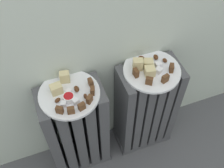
# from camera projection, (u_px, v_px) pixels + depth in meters

# --- Properties ---
(radiator_left) EXTENTS (0.29, 0.17, 0.56)m
(radiator_left) POSITION_uv_depth(u_px,v_px,m) (77.00, 130.00, 1.32)
(radiator_left) COLOR #47474C
(radiator_left) RESTS_ON ground_plane
(radiator_right) EXTENTS (0.29, 0.17, 0.56)m
(radiator_right) POSITION_uv_depth(u_px,v_px,m) (145.00, 109.00, 1.40)
(radiator_right) COLOR #47474C
(radiator_right) RESTS_ON ground_plane
(plate_left) EXTENTS (0.25, 0.25, 0.01)m
(plate_left) POSITION_uv_depth(u_px,v_px,m) (69.00, 94.00, 1.09)
(plate_left) COLOR white
(plate_left) RESTS_ON radiator_left
(plate_right) EXTENTS (0.25, 0.25, 0.01)m
(plate_right) POSITION_uv_depth(u_px,v_px,m) (152.00, 71.00, 1.17)
(plate_right) COLOR white
(plate_right) RESTS_ON radiator_right
(dark_cake_slice_left_0) EXTENTS (0.03, 0.03, 0.03)m
(dark_cake_slice_left_0) POSITION_uv_depth(u_px,v_px,m) (60.00, 110.00, 1.02)
(dark_cake_slice_left_0) COLOR #56351E
(dark_cake_slice_left_0) RESTS_ON plate_left
(dark_cake_slice_left_1) EXTENTS (0.03, 0.02, 0.03)m
(dark_cake_slice_left_1) POSITION_uv_depth(u_px,v_px,m) (71.00, 110.00, 1.02)
(dark_cake_slice_left_1) COLOR #56351E
(dark_cake_slice_left_1) RESTS_ON plate_left
(dark_cake_slice_left_2) EXTENTS (0.03, 0.02, 0.03)m
(dark_cake_slice_left_2) POSITION_uv_depth(u_px,v_px,m) (82.00, 106.00, 1.03)
(dark_cake_slice_left_2) COLOR #56351E
(dark_cake_slice_left_2) RESTS_ON plate_left
(dark_cake_slice_left_3) EXTENTS (0.03, 0.03, 0.03)m
(dark_cake_slice_left_3) POSITION_uv_depth(u_px,v_px,m) (89.00, 99.00, 1.05)
(dark_cake_slice_left_3) COLOR #56351E
(dark_cake_slice_left_3) RESTS_ON plate_left
(dark_cake_slice_left_4) EXTENTS (0.02, 0.03, 0.03)m
(dark_cake_slice_left_4) POSITION_uv_depth(u_px,v_px,m) (93.00, 91.00, 1.07)
(dark_cake_slice_left_4) COLOR #56351E
(dark_cake_slice_left_4) RESTS_ON plate_left
(dark_cake_slice_left_5) EXTENTS (0.02, 0.03, 0.03)m
(dark_cake_slice_left_5) POSITION_uv_depth(u_px,v_px,m) (91.00, 82.00, 1.10)
(dark_cake_slice_left_5) COLOR #56351E
(dark_cake_slice_left_5) RESTS_ON plate_left
(marble_cake_slice_left_0) EXTENTS (0.05, 0.04, 0.04)m
(marble_cake_slice_left_0) POSITION_uv_depth(u_px,v_px,m) (56.00, 89.00, 1.07)
(marble_cake_slice_left_0) COLOR beige
(marble_cake_slice_left_0) RESTS_ON plate_left
(marble_cake_slice_left_1) EXTENTS (0.04, 0.04, 0.05)m
(marble_cake_slice_left_1) POSITION_uv_depth(u_px,v_px,m) (65.00, 77.00, 1.11)
(marble_cake_slice_left_1) COLOR beige
(marble_cake_slice_left_1) RESTS_ON plate_left
(turkish_delight_left_0) EXTENTS (0.03, 0.03, 0.02)m
(turkish_delight_left_0) POSITION_uv_depth(u_px,v_px,m) (69.00, 92.00, 1.08)
(turkish_delight_left_0) COLOR white
(turkish_delight_left_0) RESTS_ON plate_left
(turkish_delight_left_1) EXTENTS (0.03, 0.03, 0.02)m
(turkish_delight_left_1) POSITION_uv_depth(u_px,v_px,m) (63.00, 104.00, 1.04)
(turkish_delight_left_1) COLOR white
(turkish_delight_left_1) RESTS_ON plate_left
(turkish_delight_left_2) EXTENTS (0.03, 0.03, 0.02)m
(turkish_delight_left_2) POSITION_uv_depth(u_px,v_px,m) (76.00, 101.00, 1.05)
(turkish_delight_left_2) COLOR white
(turkish_delight_left_2) RESTS_ON plate_left
(medjool_date_left_0) EXTENTS (0.02, 0.03, 0.02)m
(medjool_date_left_0) POSITION_uv_depth(u_px,v_px,m) (77.00, 89.00, 1.09)
(medjool_date_left_0) COLOR #4C2814
(medjool_date_left_0) RESTS_ON plate_left
(medjool_date_left_1) EXTENTS (0.02, 0.03, 0.02)m
(medjool_date_left_1) POSITION_uv_depth(u_px,v_px,m) (86.00, 96.00, 1.07)
(medjool_date_left_1) COLOR #4C2814
(medjool_date_left_1) RESTS_ON plate_left
(medjool_date_left_2) EXTENTS (0.03, 0.03, 0.02)m
(medjool_date_left_2) POSITION_uv_depth(u_px,v_px,m) (58.00, 100.00, 1.06)
(medjool_date_left_2) COLOR #4C2814
(medjool_date_left_2) RESTS_ON plate_left
(jam_bowl_left) EXTENTS (0.05, 0.05, 0.02)m
(jam_bowl_left) POSITION_uv_depth(u_px,v_px,m) (69.00, 97.00, 1.06)
(jam_bowl_left) COLOR white
(jam_bowl_left) RESTS_ON plate_left
(dark_cake_slice_right_0) EXTENTS (0.02, 0.03, 0.04)m
(dark_cake_slice_right_0) POSITION_uv_depth(u_px,v_px,m) (136.00, 73.00, 1.13)
(dark_cake_slice_right_0) COLOR #56351E
(dark_cake_slice_right_0) RESTS_ON plate_right
(dark_cake_slice_right_1) EXTENTS (0.03, 0.03, 0.04)m
(dark_cake_slice_right_1) POSITION_uv_depth(u_px,v_px,m) (149.00, 81.00, 1.10)
(dark_cake_slice_right_1) COLOR #56351E
(dark_cake_slice_right_1) RESTS_ON plate_right
(dark_cake_slice_right_2) EXTENTS (0.03, 0.02, 0.04)m
(dark_cake_slice_right_2) POSITION_uv_depth(u_px,v_px,m) (165.00, 79.00, 1.11)
(dark_cake_slice_right_2) COLOR #56351E
(dark_cake_slice_right_2) RESTS_ON plate_right
(dark_cake_slice_right_3) EXTENTS (0.03, 0.03, 0.04)m
(dark_cake_slice_right_3) POSITION_uv_depth(u_px,v_px,m) (172.00, 68.00, 1.15)
(dark_cake_slice_right_3) COLOR #56351E
(dark_cake_slice_right_3) RESTS_ON plate_right
(marble_cake_slice_right_0) EXTENTS (0.05, 0.05, 0.04)m
(marble_cake_slice_right_0) POSITION_uv_depth(u_px,v_px,m) (148.00, 64.00, 1.16)
(marble_cake_slice_right_0) COLOR beige
(marble_cake_slice_right_0) RESTS_ON plate_right
(marble_cake_slice_right_1) EXTENTS (0.05, 0.05, 0.04)m
(marble_cake_slice_right_1) POSITION_uv_depth(u_px,v_px,m) (150.00, 71.00, 1.14)
(marble_cake_slice_right_1) COLOR beige
(marble_cake_slice_right_1) RESTS_ON plate_right
(marble_cake_slice_right_2) EXTENTS (0.05, 0.04, 0.05)m
(marble_cake_slice_right_2) POSITION_uv_depth(u_px,v_px,m) (138.00, 64.00, 1.15)
(marble_cake_slice_right_2) COLOR beige
(marble_cake_slice_right_2) RESTS_ON plate_right
(turkish_delight_right_0) EXTENTS (0.03, 0.03, 0.02)m
(turkish_delight_right_0) POSITION_uv_depth(u_px,v_px,m) (158.00, 65.00, 1.17)
(turkish_delight_right_0) COLOR white
(turkish_delight_right_0) RESTS_ON plate_right
(turkish_delight_right_1) EXTENTS (0.03, 0.03, 0.03)m
(turkish_delight_right_1) POSITION_uv_depth(u_px,v_px,m) (159.00, 71.00, 1.15)
(turkish_delight_right_1) COLOR white
(turkish_delight_right_1) RESTS_ON plate_right
(medjool_date_right_0) EXTENTS (0.03, 0.03, 0.02)m
(medjool_date_right_0) POSITION_uv_depth(u_px,v_px,m) (141.00, 58.00, 1.20)
(medjool_date_right_0) COLOR #4C2814
(medjool_date_right_0) RESTS_ON plate_right
(medjool_date_right_1) EXTENTS (0.02, 0.03, 0.02)m
(medjool_date_right_1) POSITION_uv_depth(u_px,v_px,m) (156.00, 57.00, 1.20)
(medjool_date_right_1) COLOR #4C2814
(medjool_date_right_1) RESTS_ON plate_right
(medjool_date_right_2) EXTENTS (0.02, 0.03, 0.02)m
(medjool_date_right_2) POSITION_uv_depth(u_px,v_px,m) (165.00, 60.00, 1.19)
(medjool_date_right_2) COLOR #4C2814
(medjool_date_right_2) RESTS_ON plate_right
(fork) EXTENTS (0.02, 0.10, 0.00)m
(fork) POSITION_uv_depth(u_px,v_px,m) (145.00, 66.00, 1.18)
(fork) COLOR silver
(fork) RESTS_ON plate_right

